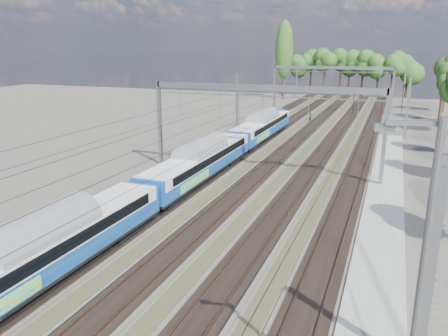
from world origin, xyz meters
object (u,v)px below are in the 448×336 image
(emu_train, at_px, (199,158))
(signal_near, at_px, (354,97))
(signal_far, at_px, (403,94))
(worker, at_px, (310,118))
(lamp_post, at_px, (417,286))

(emu_train, relative_size, signal_near, 11.40)
(signal_far, bearing_deg, emu_train, -104.68)
(worker, distance_m, signal_far, 24.40)
(worker, bearing_deg, lamp_post, 173.62)
(emu_train, height_order, signal_near, signal_near)
(signal_near, bearing_deg, signal_far, 55.55)
(emu_train, height_order, signal_far, signal_far)
(emu_train, height_order, worker, emu_train)
(signal_near, relative_size, signal_far, 0.96)
(signal_near, bearing_deg, lamp_post, -67.36)
(worker, height_order, signal_near, signal_near)
(worker, height_order, signal_far, signal_far)
(emu_train, distance_m, lamp_post, 29.66)
(emu_train, bearing_deg, signal_near, 79.74)
(worker, bearing_deg, signal_near, -45.51)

